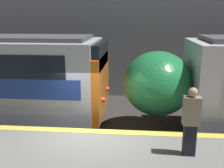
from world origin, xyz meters
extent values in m
plane|color=#33302D|center=(0.00, 0.00, 0.00)|extent=(120.00, 120.00, 0.00)
cube|color=#EAD14C|center=(0.00, -0.15, 1.01)|extent=(40.00, 0.30, 0.01)
cube|color=#939399|center=(0.00, 6.71, 2.69)|extent=(50.00, 0.15, 5.37)
ellipsoid|color=#238447|center=(2.00, 2.21, 1.86)|extent=(2.42, 2.75, 2.27)
sphere|color=#F2EFCC|center=(1.05, 2.21, 1.46)|extent=(0.20, 0.20, 0.20)
cube|color=orange|center=(-0.02, 2.21, 1.78)|extent=(0.25, 2.93, 2.16)
cube|color=black|center=(-0.02, 2.21, 2.86)|extent=(0.25, 2.63, 0.86)
sphere|color=#EA4C42|center=(0.13, 1.54, 1.40)|extent=(0.18, 0.18, 0.18)
sphere|color=#EA4C42|center=(0.13, 2.89, 1.40)|extent=(0.18, 0.18, 0.18)
cube|color=black|center=(2.50, -1.21, 1.38)|extent=(0.28, 0.20, 0.76)
cube|color=gray|center=(2.50, -1.21, 2.09)|extent=(0.38, 0.24, 0.66)
sphere|color=tan|center=(2.50, -1.21, 2.53)|extent=(0.21, 0.21, 0.21)
camera|label=1|loc=(1.22, -6.92, 4.16)|focal=42.00mm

